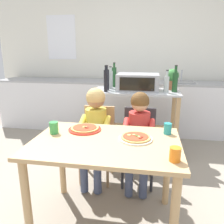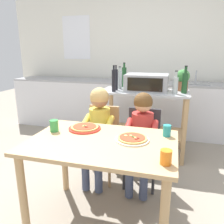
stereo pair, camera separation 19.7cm
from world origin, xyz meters
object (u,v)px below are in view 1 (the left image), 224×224
kitchen_island_cart (135,111)px  pizza_plate_white (136,138)px  dining_chair_right (139,140)px  drinking_cup_orange (175,154)px  bottle_dark_olive_oil (107,79)px  bottle_squat_spirits (167,84)px  bottle_tall_green_wine (110,79)px  bottle_clear_vinegar (106,80)px  toaster_oven (138,82)px  potted_herb_plant (172,79)px  bottle_brown_beer (175,81)px  child_in_red_shirt (139,129)px  pizza_plate_red_rimmed (85,129)px  bottle_slim_sauce (114,77)px  drinking_cup_teal (168,129)px  dining_chair_left (98,138)px  dining_table (106,155)px  drinking_cup_green (54,128)px  child_in_yellow_shirt (95,124)px

kitchen_island_cart → pizza_plate_white: (0.09, -1.38, 0.16)m
dining_chair_right → drinking_cup_orange: bearing=-74.0°
bottle_dark_olive_oil → bottle_squat_spirits: (0.78, -0.08, -0.03)m
bottle_tall_green_wine → drinking_cup_orange: bottle_tall_green_wine is taller
bottle_clear_vinegar → bottle_squat_spirits: bottle_clear_vinegar is taller
toaster_oven → pizza_plate_white: 1.41m
potted_herb_plant → dining_chair_right: size_ratio=0.35×
bottle_brown_beer → bottle_tall_green_wine: size_ratio=1.11×
child_in_red_shirt → pizza_plate_red_rimmed: (-0.46, -0.36, 0.11)m
bottle_brown_beer → drinking_cup_orange: bottle_brown_beer is taller
bottle_slim_sauce → potted_herb_plant: size_ratio=1.26×
bottle_clear_vinegar → potted_herb_plant: bottle_clear_vinegar is taller
bottle_tall_green_wine → bottle_slim_sauce: size_ratio=0.87×
potted_herb_plant → drinking_cup_teal: bearing=-95.5°
bottle_squat_spirits → dining_chair_left: size_ratio=0.35×
toaster_oven → dining_table: bearing=-96.0°
pizza_plate_red_rimmed → dining_chair_right: bearing=46.6°
dining_chair_right → drinking_cup_green: (-0.69, -0.61, 0.31)m
potted_herb_plant → dining_chair_left: size_ratio=0.35×
dining_chair_left → drinking_cup_green: drinking_cup_green is taller
potted_herb_plant → kitchen_island_cart: bearing=-162.7°
bottle_squat_spirits → potted_herb_plant: size_ratio=1.02×
kitchen_island_cart → pizza_plate_red_rimmed: (-0.36, -1.24, 0.16)m
kitchen_island_cart → pizza_plate_white: bearing=-86.1°
bottle_dark_olive_oil → bottle_brown_beer: 0.90m
bottle_brown_beer → dining_chair_right: 0.99m
child_in_red_shirt → drinking_cup_teal: size_ratio=10.72×
bottle_brown_beer → child_in_yellow_shirt: size_ratio=0.33×
toaster_oven → child_in_red_shirt: bearing=-85.3°
dining_chair_left → dining_chair_right: same height
dining_table → kitchen_island_cart: bearing=84.7°
potted_herb_plant → pizza_plate_white: (-0.39, -1.53, -0.29)m
kitchen_island_cart → bottle_clear_vinegar: size_ratio=3.39×
bottle_clear_vinegar → bottle_squat_spirits: (0.78, 0.06, -0.03)m
bottle_clear_vinegar → dining_chair_left: size_ratio=0.42×
dining_chair_left → child_in_yellow_shirt: (0.00, -0.12, 0.20)m
bottle_squat_spirits → child_in_red_shirt: bottle_squat_spirits is taller
dining_table → drinking_cup_teal: bearing=26.0°
kitchen_island_cart → toaster_oven: (0.02, 0.01, 0.40)m
pizza_plate_white → drinking_cup_teal: size_ratio=2.83×
dining_chair_left → drinking_cup_orange: bearing=-52.2°
bottle_tall_green_wine → drinking_cup_teal: size_ratio=3.31×
drinking_cup_orange → potted_herb_plant: bearing=86.4°
bottle_slim_sauce → toaster_oven: bearing=-32.4°
child_in_yellow_shirt → drinking_cup_green: bearing=-115.5°
bottle_squat_spirits → child_in_yellow_shirt: 1.13m
dining_table → bottle_dark_olive_oil: bearing=100.4°
bottle_clear_vinegar → pizza_plate_white: size_ratio=1.29×
kitchen_island_cart → bottle_squat_spirits: 0.58m
dining_chair_left → pizza_plate_red_rimmed: (0.00, -0.48, 0.28)m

